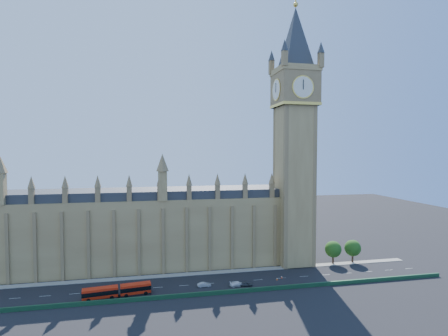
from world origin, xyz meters
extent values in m
plane|color=black|center=(0.00, 0.00, 0.00)|extent=(400.00, 400.00, 0.00)
cube|color=olive|center=(-25.00, 22.00, 12.50)|extent=(120.00, 20.00, 25.00)
cube|color=#2D3035|center=(-25.00, 22.00, 26.50)|extent=(120.00, 18.00, 3.00)
cube|color=olive|center=(38.00, 14.00, 29.00)|extent=(12.00, 12.00, 58.00)
cube|color=olive|center=(38.00, 14.00, 64.00)|extent=(14.00, 14.00, 12.00)
cylinder|color=silver|center=(38.00, 6.85, 64.00)|extent=(7.20, 0.30, 7.20)
cube|color=olive|center=(38.00, 14.00, 71.00)|extent=(14.50, 14.50, 2.00)
pyramid|color=#2D3035|center=(38.00, 14.00, 94.00)|extent=(20.59, 20.59, 22.00)
sphere|color=#F2C64C|center=(38.00, 14.00, 94.80)|extent=(1.80, 1.80, 1.80)
cube|color=#1E4C2D|center=(0.00, -9.00, 0.60)|extent=(160.00, 0.60, 1.20)
cube|color=gray|center=(0.00, 9.50, 0.08)|extent=(160.00, 3.00, 0.16)
cylinder|color=#382619|center=(52.00, 10.00, 2.00)|extent=(0.70, 0.70, 4.00)
sphere|color=#204813|center=(52.00, 10.00, 5.50)|extent=(6.00, 6.00, 6.00)
sphere|color=#204813|center=(52.80, 10.30, 6.10)|extent=(4.38, 4.38, 4.38)
cylinder|color=#382619|center=(60.00, 10.00, 2.00)|extent=(0.70, 0.70, 4.00)
sphere|color=#204813|center=(60.00, 10.00, 5.50)|extent=(6.00, 6.00, 6.00)
sphere|color=#204813|center=(60.80, 10.30, 6.10)|extent=(4.38, 4.38, 4.38)
cube|color=red|center=(-28.07, -5.41, 1.61)|extent=(9.90, 3.89, 3.21)
cube|color=red|center=(-18.40, -4.16, 1.61)|extent=(8.84, 3.76, 3.21)
cube|color=black|center=(-28.07, -5.41, 1.99)|extent=(9.96, 3.95, 1.22)
cube|color=black|center=(-18.40, -4.16, 1.99)|extent=(8.90, 3.81, 1.22)
cylinder|color=black|center=(-23.50, -4.82, 1.45)|extent=(1.17, 2.66, 2.57)
cylinder|color=black|center=(-30.96, -7.14, 0.54)|extent=(1.10, 0.46, 1.07)
cylinder|color=black|center=(-31.30, -4.48, 0.54)|extent=(1.10, 0.46, 1.07)
cylinder|color=black|center=(-24.84, -6.35, 0.54)|extent=(1.10, 0.46, 1.07)
cylinder|color=black|center=(-25.18, -3.69, 0.54)|extent=(1.10, 0.46, 1.07)
cylinder|color=black|center=(-20.95, -5.84, 0.54)|extent=(1.10, 0.46, 1.07)
cylinder|color=black|center=(-21.29, -3.19, 0.54)|extent=(1.10, 0.46, 1.07)
cylinder|color=black|center=(-15.51, -5.14, 0.54)|extent=(1.10, 0.46, 1.07)
cylinder|color=black|center=(-15.86, -2.48, 0.54)|extent=(1.10, 0.46, 1.07)
imported|color=#3B3E42|center=(14.81, -4.31, 0.68)|extent=(4.08, 1.85, 1.36)
imported|color=#A7ABAF|center=(2.00, -2.26, 0.67)|extent=(4.12, 1.56, 1.34)
imported|color=white|center=(12.20, -3.89, 0.70)|extent=(4.84, 2.03, 1.39)
cube|color=black|center=(15.03, -3.32, 0.02)|extent=(0.41, 0.41, 0.04)
cone|color=#E9540C|center=(15.03, -3.32, 0.32)|extent=(0.45, 0.45, 0.65)
cylinder|color=white|center=(15.03, -3.32, 0.42)|extent=(0.31, 0.31, 0.11)
cube|color=black|center=(25.98, -1.39, 0.02)|extent=(0.53, 0.53, 0.05)
cone|color=#F45B0C|center=(25.98, -1.39, 0.40)|extent=(0.59, 0.59, 0.80)
cylinder|color=white|center=(25.98, -1.39, 0.52)|extent=(0.39, 0.39, 0.14)
cube|color=black|center=(14.25, -3.67, 0.02)|extent=(0.44, 0.44, 0.04)
cone|color=orange|center=(14.25, -3.67, 0.34)|extent=(0.48, 0.48, 0.68)
cylinder|color=white|center=(14.25, -3.67, 0.44)|extent=(0.33, 0.33, 0.12)
cube|color=black|center=(28.03, -0.15, 0.02)|extent=(0.49, 0.49, 0.04)
cone|color=#E63A0C|center=(28.03, -0.15, 0.35)|extent=(0.54, 0.54, 0.70)
cylinder|color=white|center=(28.03, -0.15, 0.45)|extent=(0.34, 0.34, 0.12)
camera|label=1|loc=(-12.98, -107.07, 41.62)|focal=28.00mm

